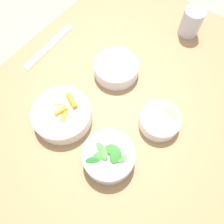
{
  "coord_description": "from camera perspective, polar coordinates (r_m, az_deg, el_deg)",
  "views": [
    {
      "loc": [
        -0.32,
        -0.19,
        1.44
      ],
      "look_at": [
        -0.07,
        -0.01,
        0.78
      ],
      "focal_mm": 35.0,
      "sensor_mm": 36.0,
      "label": 1
    }
  ],
  "objects": [
    {
      "name": "ground_plane",
      "position": [
        1.48,
        1.41,
        -10.88
      ],
      "size": [
        10.0,
        10.0,
        0.0
      ],
      "primitive_type": "plane",
      "color": "gray"
    },
    {
      "name": "dining_table",
      "position": [
        0.88,
        2.34,
        -0.23
      ],
      "size": [
        1.2,
        0.93,
        0.75
      ],
      "color": "olive",
      "rests_on": "ground_plane"
    },
    {
      "name": "bowl_carrots",
      "position": [
        0.74,
        -12.85,
        -0.51
      ],
      "size": [
        0.2,
        0.2,
        0.07
      ],
      "color": "silver",
      "rests_on": "dining_table"
    },
    {
      "name": "bowl_greens",
      "position": [
        0.67,
        -0.94,
        -11.44
      ],
      "size": [
        0.16,
        0.16,
        0.08
      ],
      "color": "silver",
      "rests_on": "dining_table"
    },
    {
      "name": "bowl_beans_hotdog",
      "position": [
        0.82,
        1.13,
        11.42
      ],
      "size": [
        0.17,
        0.17,
        0.05
      ],
      "color": "silver",
      "rests_on": "dining_table"
    },
    {
      "name": "bowl_cookies",
      "position": [
        0.73,
        12.56,
        -1.91
      ],
      "size": [
        0.14,
        0.14,
        0.05
      ],
      "color": "white",
      "rests_on": "dining_table"
    },
    {
      "name": "ruler",
      "position": [
        0.96,
        -16.1,
        16.25
      ],
      "size": [
        0.27,
        0.04,
        0.0
      ],
      "color": "#EFB7C6",
      "rests_on": "dining_table"
    },
    {
      "name": "cup",
      "position": [
        0.99,
        19.98,
        21.2
      ],
      "size": [
        0.08,
        0.08,
        0.11
      ],
      "color": "#B2B7C1",
      "rests_on": "dining_table"
    }
  ]
}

